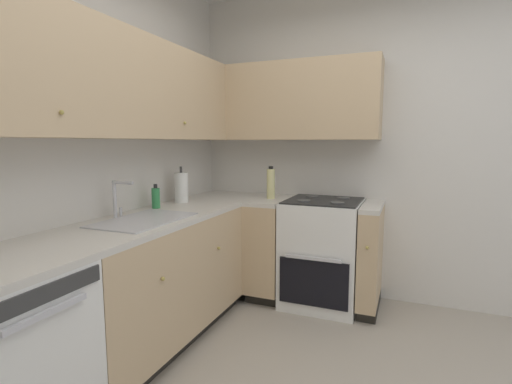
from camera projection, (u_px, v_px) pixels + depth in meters
name	position (u px, v px, depth m)	size (l,w,h in m)	color
wall_back	(60.00, 147.00, 2.21)	(3.66, 0.05, 2.69)	silver
wall_right	(389.00, 145.00, 3.22)	(0.05, 3.48, 2.69)	silver
lower_cabinets_back	(155.00, 282.00, 2.58)	(1.53, 0.62, 0.85)	tan
countertop_back	(153.00, 219.00, 2.52)	(2.73, 0.60, 0.04)	beige
lower_cabinets_right	(302.00, 252.00, 3.29)	(0.62, 1.08, 0.85)	tan
countertop_right	(303.00, 202.00, 3.23)	(0.60, 1.08, 0.03)	beige
oven_range	(323.00, 251.00, 3.24)	(0.68, 0.62, 1.03)	white
upper_cabinets_back	(113.00, 85.00, 2.32)	(2.41, 0.34, 0.66)	tan
upper_cabinets_right	(284.00, 102.00, 3.33)	(0.32, 1.63, 0.66)	tan
sink	(145.00, 227.00, 2.40)	(0.64, 0.40, 0.10)	#B7B7BC
faucet	(118.00, 196.00, 2.46)	(0.07, 0.16, 0.24)	silver
soap_bottle	(156.00, 198.00, 2.83)	(0.06, 0.06, 0.18)	#338C4C
paper_towel_roll	(181.00, 187.00, 3.11)	(0.11, 0.11, 0.30)	white
oil_bottle	(271.00, 183.00, 3.32)	(0.07, 0.07, 0.28)	beige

